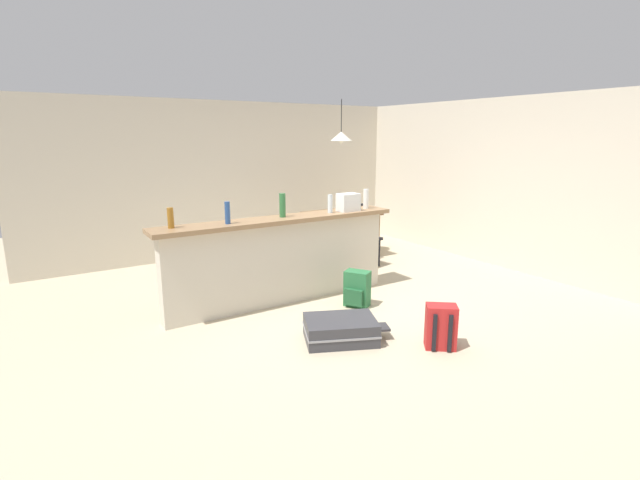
{
  "coord_description": "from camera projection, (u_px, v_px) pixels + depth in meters",
  "views": [
    {
      "loc": [
        -2.98,
        -4.25,
        1.95
      ],
      "look_at": [
        0.19,
        0.69,
        0.62
      ],
      "focal_mm": 25.97,
      "sensor_mm": 36.0,
      "label": 1
    }
  ],
  "objects": [
    {
      "name": "dining_table",
      "position": [
        342.0,
        218.0,
        7.5
      ],
      "size": [
        1.1,
        0.8,
        0.74
      ],
      "color": "brown",
      "rests_on": "ground_plane"
    },
    {
      "name": "bar_countertop",
      "position": [
        280.0,
        220.0,
        5.33
      ],
      "size": [
        2.96,
        0.4,
        0.05
      ],
      "primitive_type": "cube",
      "color": "#93704C",
      "rests_on": "partition_half_wall"
    },
    {
      "name": "bottle_green",
      "position": [
        282.0,
        205.0,
        5.33
      ],
      "size": [
        0.07,
        0.07,
        0.28
      ],
      "primitive_type": "cylinder",
      "color": "#2D6B38",
      "rests_on": "bar_countertop"
    },
    {
      "name": "bottle_blue",
      "position": [
        227.0,
        213.0,
        4.93
      ],
      "size": [
        0.06,
        0.06,
        0.24
      ],
      "primitive_type": "cylinder",
      "color": "#284C89",
      "rests_on": "bar_countertop"
    },
    {
      "name": "grocery_bag",
      "position": [
        348.0,
        202.0,
        5.76
      ],
      "size": [
        0.26,
        0.18,
        0.22
      ],
      "primitive_type": "cube",
      "color": "silver",
      "rests_on": "bar_countertop"
    },
    {
      "name": "wall_back",
      "position": [
        234.0,
        179.0,
        7.72
      ],
      "size": [
        6.6,
        0.1,
        2.5
      ],
      "primitive_type": "cube",
      "color": "beige",
      "rests_on": "ground_plane"
    },
    {
      "name": "bottle_white",
      "position": [
        366.0,
        199.0,
        5.96
      ],
      "size": [
        0.07,
        0.07,
        0.25
      ],
      "primitive_type": "cylinder",
      "color": "silver",
      "rests_on": "bar_countertop"
    },
    {
      "name": "backpack_green",
      "position": [
        357.0,
        289.0,
        5.39
      ],
      "size": [
        0.33,
        0.33,
        0.42
      ],
      "color": "#286B3D",
      "rests_on": "ground_plane"
    },
    {
      "name": "suitcase_flat_charcoal",
      "position": [
        341.0,
        330.0,
        4.49
      ],
      "size": [
        0.89,
        0.73,
        0.22
      ],
      "color": "#38383D",
      "rests_on": "ground_plane"
    },
    {
      "name": "pendant_lamp",
      "position": [
        341.0,
        136.0,
        7.23
      ],
      "size": [
        0.34,
        0.34,
        0.67
      ],
      "color": "black"
    },
    {
      "name": "wall_right",
      "position": [
        491.0,
        183.0,
        7.07
      ],
      "size": [
        0.1,
        6.0,
        2.5
      ],
      "primitive_type": "cube",
      "color": "beige",
      "rests_on": "ground_plane"
    },
    {
      "name": "bottle_clear",
      "position": [
        330.0,
        204.0,
        5.63
      ],
      "size": [
        0.06,
        0.06,
        0.22
      ],
      "primitive_type": "cylinder",
      "color": "silver",
      "rests_on": "bar_countertop"
    },
    {
      "name": "backpack_red",
      "position": [
        441.0,
        327.0,
        4.33
      ],
      "size": [
        0.34,
        0.34,
        0.42
      ],
      "color": "red",
      "rests_on": "ground_plane"
    },
    {
      "name": "partition_half_wall",
      "position": [
        281.0,
        263.0,
        5.45
      ],
      "size": [
        2.8,
        0.2,
        0.98
      ],
      "primitive_type": "cube",
      "color": "beige",
      "rests_on": "ground_plane"
    },
    {
      "name": "dining_chair_near_partition",
      "position": [
        361.0,
        232.0,
        7.03
      ],
      "size": [
        0.47,
        0.47,
        0.93
      ],
      "color": "black",
      "rests_on": "ground_plane"
    },
    {
      "name": "bottle_amber",
      "position": [
        171.0,
        218.0,
        4.7
      ],
      "size": [
        0.06,
        0.06,
        0.21
      ],
      "primitive_type": "cylinder",
      "color": "#9E661E",
      "rests_on": "bar_countertop"
    },
    {
      "name": "ground_plane",
      "position": [
        338.0,
        306.0,
        5.5
      ],
      "size": [
        13.0,
        13.0,
        0.05
      ],
      "primitive_type": "cube",
      "color": "#BCAD8E"
    }
  ]
}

